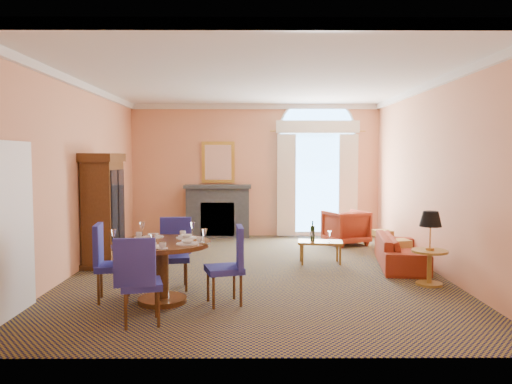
{
  "coord_description": "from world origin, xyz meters",
  "views": [
    {
      "loc": [
        -0.05,
        -8.4,
        1.92
      ],
      "look_at": [
        0.0,
        0.5,
        1.3
      ],
      "focal_mm": 35.0,
      "sensor_mm": 36.0,
      "label": 1
    }
  ],
  "objects_px": {
    "armoire": "(103,211)",
    "armchair": "(346,227)",
    "dining_table": "(162,257)",
    "coffee_table": "(320,242)",
    "sofa": "(401,251)",
    "side_table": "(430,239)"
  },
  "relations": [
    {
      "from": "coffee_table",
      "to": "dining_table",
      "type": "bearing_deg",
      "value": -127.83
    },
    {
      "from": "armchair",
      "to": "coffee_table",
      "type": "height_order",
      "value": "coffee_table"
    },
    {
      "from": "armoire",
      "to": "armchair",
      "type": "bearing_deg",
      "value": 23.42
    },
    {
      "from": "dining_table",
      "to": "armchair",
      "type": "distance_m",
      "value": 5.45
    },
    {
      "from": "armchair",
      "to": "side_table",
      "type": "height_order",
      "value": "side_table"
    },
    {
      "from": "coffee_table",
      "to": "side_table",
      "type": "bearing_deg",
      "value": -40.17
    },
    {
      "from": "armoire",
      "to": "coffee_table",
      "type": "bearing_deg",
      "value": 1.42
    },
    {
      "from": "dining_table",
      "to": "armchair",
      "type": "bearing_deg",
      "value": 53.44
    },
    {
      "from": "dining_table",
      "to": "armchair",
      "type": "relative_size",
      "value": 1.54
    },
    {
      "from": "dining_table",
      "to": "sofa",
      "type": "xyz_separation_m",
      "value": [
        3.81,
        2.16,
        -0.33
      ]
    },
    {
      "from": "armchair",
      "to": "coffee_table",
      "type": "xyz_separation_m",
      "value": [
        -0.84,
        -1.94,
        0.01
      ]
    },
    {
      "from": "dining_table",
      "to": "coffee_table",
      "type": "bearing_deg",
      "value": 45.31
    },
    {
      "from": "armchair",
      "to": "side_table",
      "type": "xyz_separation_m",
      "value": [
        0.61,
        -3.5,
        0.32
      ]
    },
    {
      "from": "sofa",
      "to": "side_table",
      "type": "relative_size",
      "value": 1.71
    },
    {
      "from": "armoire",
      "to": "side_table",
      "type": "height_order",
      "value": "armoire"
    },
    {
      "from": "armoire",
      "to": "sofa",
      "type": "distance_m",
      "value": 5.32
    },
    {
      "from": "armoire",
      "to": "dining_table",
      "type": "bearing_deg",
      "value": -57.93
    },
    {
      "from": "armoire",
      "to": "sofa",
      "type": "bearing_deg",
      "value": -1.9
    },
    {
      "from": "armoire",
      "to": "dining_table",
      "type": "height_order",
      "value": "armoire"
    },
    {
      "from": "armoire",
      "to": "armchair",
      "type": "height_order",
      "value": "armoire"
    },
    {
      "from": "dining_table",
      "to": "coffee_table",
      "type": "height_order",
      "value": "dining_table"
    },
    {
      "from": "dining_table",
      "to": "armoire",
      "type": "bearing_deg",
      "value": 122.07
    }
  ]
}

